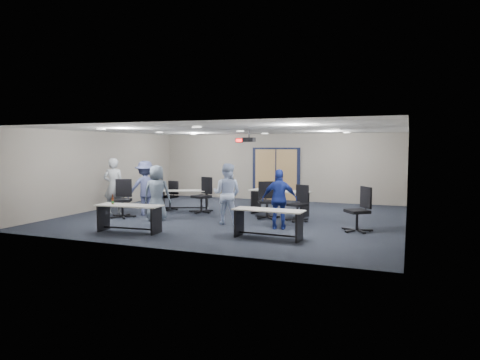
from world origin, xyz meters
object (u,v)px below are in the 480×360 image
at_px(chair_back_d, 297,203).
at_px(person_plaid, 157,193).
at_px(table_back_left, 185,197).
at_px(person_lightblue, 227,194).
at_px(chair_back_c, 267,200).
at_px(chair_loose_left, 122,199).
at_px(table_front_left, 129,213).
at_px(person_gray, 114,186).
at_px(chair_loose_right, 357,209).
at_px(person_back, 145,188).
at_px(chair_back_b, 201,195).
at_px(chair_back_a, 170,195).
at_px(table_front_right, 268,219).
at_px(table_back_right, 280,198).
at_px(person_navy, 280,199).

relative_size(chair_back_d, person_plaid, 0.65).
xyz_separation_m(table_back_left, person_lightblue, (2.37, -1.86, 0.38)).
bearing_deg(chair_back_c, chair_loose_left, 173.59).
bearing_deg(table_front_left, person_gray, 129.89).
relative_size(chair_loose_right, person_lightblue, 0.68).
height_order(table_front_left, chair_loose_right, chair_loose_right).
relative_size(person_lightblue, person_back, 0.99).
distance_m(person_lightblue, person_back, 3.11).
bearing_deg(table_back_left, chair_back_b, -38.68).
relative_size(chair_back_a, chair_loose_left, 0.84).
distance_m(table_front_right, chair_back_a, 5.62).
xyz_separation_m(chair_back_d, person_plaid, (-3.91, -1.37, 0.29)).
xyz_separation_m(chair_loose_left, chair_loose_right, (6.96, 0.39, -0.01)).
bearing_deg(table_back_left, table_front_left, -102.88).
relative_size(chair_back_b, chair_loose_right, 1.01).
distance_m(chair_back_a, person_lightblue, 3.48).
bearing_deg(table_front_left, table_front_right, 4.22).
distance_m(chair_back_a, person_gray, 1.99).
distance_m(table_back_right, person_back, 4.29).
relative_size(table_front_right, person_plaid, 1.05).
bearing_deg(table_back_left, chair_back_c, -29.98).
distance_m(person_plaid, person_back, 1.16).
bearing_deg(chair_loose_left, person_gray, 122.30).
height_order(table_front_right, table_back_left, table_back_left).
relative_size(table_front_left, table_back_right, 0.86).
relative_size(table_back_left, table_back_right, 0.88).
height_order(person_plaid, person_lightblue, person_lightblue).
relative_size(table_front_right, person_gray, 0.94).
bearing_deg(person_back, table_back_left, -155.66).
bearing_deg(person_back, chair_back_b, 178.48).
xyz_separation_m(table_back_left, chair_loose_right, (5.91, -1.67, 0.10)).
bearing_deg(person_plaid, person_back, -54.24).
height_order(person_lightblue, person_back, person_back).
xyz_separation_m(table_back_left, person_plaid, (0.21, -2.07, 0.34)).
bearing_deg(person_navy, person_lightblue, -18.72).
distance_m(chair_back_b, person_gray, 2.82).
height_order(chair_back_a, person_back, person_back).
bearing_deg(table_front_left, person_plaid, 94.44).
bearing_deg(chair_back_b, table_front_left, -72.25).
bearing_deg(chair_back_b, table_back_right, 31.64).
height_order(chair_back_a, person_gray, person_gray).
bearing_deg(person_back, person_navy, 133.11).
bearing_deg(chair_back_c, person_navy, -87.36).
distance_m(table_front_right, person_plaid, 4.03).
bearing_deg(person_gray, person_navy, 157.20).
bearing_deg(chair_back_c, table_back_left, 143.84).
height_order(person_gray, person_back, person_gray).
relative_size(chair_back_b, chair_loose_left, 1.00).
distance_m(person_navy, person_back, 4.70).
bearing_deg(table_front_left, chair_loose_right, 16.87).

